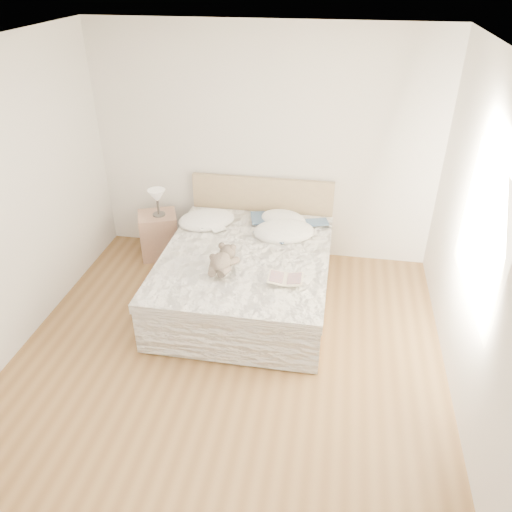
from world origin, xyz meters
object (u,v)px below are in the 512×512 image
object	(u,v)px
childrens_book	(285,279)
bed	(247,273)
table_lamp	(157,197)
teddy_bear	(221,269)
photo_book	(210,227)
nightstand	(159,235)

from	to	relation	value
childrens_book	bed	bearing A→B (deg)	130.58
table_lamp	bed	bearing A→B (deg)	-29.72
teddy_bear	bed	bearing A→B (deg)	73.49
bed	teddy_bear	world-z (taller)	bed
table_lamp	teddy_bear	world-z (taller)	table_lamp
table_lamp	photo_book	world-z (taller)	table_lamp
bed	photo_book	distance (m)	0.70
nightstand	photo_book	size ratio (longest dim) A/B	1.80
photo_book	teddy_bear	distance (m)	0.92
bed	childrens_book	distance (m)	0.77
nightstand	photo_book	world-z (taller)	photo_book
table_lamp	photo_book	xyz separation A→B (m)	(0.72, -0.31, -0.17)
table_lamp	childrens_book	world-z (taller)	table_lamp
bed	table_lamp	size ratio (longest dim) A/B	6.53
photo_book	childrens_book	size ratio (longest dim) A/B	0.91
bed	nightstand	size ratio (longest dim) A/B	3.83
nightstand	teddy_bear	distance (m)	1.64
nightstand	bed	bearing A→B (deg)	-29.42
table_lamp	photo_book	bearing A→B (deg)	-23.64
childrens_book	teddy_bear	bearing A→B (deg)	175.11
photo_book	nightstand	bearing A→B (deg)	120.20
childrens_book	teddy_bear	xyz separation A→B (m)	(-0.63, 0.04, 0.02)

